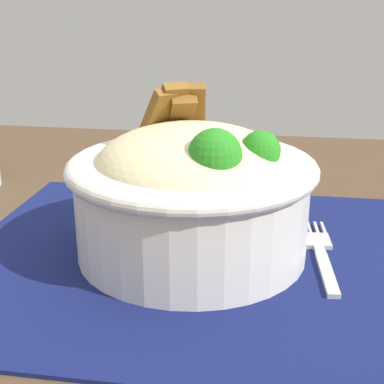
% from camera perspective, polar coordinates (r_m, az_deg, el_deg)
% --- Properties ---
extents(table, '(1.21, 0.85, 0.76)m').
position_cam_1_polar(table, '(0.46, -0.34, -15.62)').
color(table, '#4C3826').
rests_on(table, ground_plane).
extents(placemat, '(0.39, 0.31, 0.00)m').
position_cam_1_polar(placemat, '(0.43, 1.57, -6.95)').
color(placemat, '#11194C').
rests_on(placemat, table).
extents(bowl, '(0.19, 0.19, 0.13)m').
position_cam_1_polar(bowl, '(0.41, 0.05, 0.38)').
color(bowl, silver).
rests_on(bowl, placemat).
extents(fork, '(0.03, 0.13, 0.00)m').
position_cam_1_polar(fork, '(0.44, 13.25, -6.06)').
color(fork, '#B9B9B9').
rests_on(fork, placemat).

